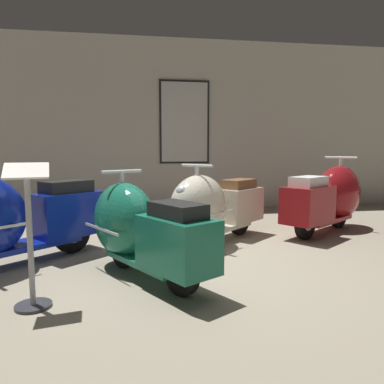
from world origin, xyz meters
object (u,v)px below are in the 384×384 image
at_px(scooter_2, 212,207).
at_px(info_stanchion, 30,248).
at_px(scooter_0, 8,219).
at_px(scooter_1, 138,228).
at_px(scooter_3, 330,197).

xyz_separation_m(scooter_2, info_stanchion, (-1.80, -1.70, -0.01)).
height_order(scooter_0, scooter_1, scooter_0).
bearing_deg(scooter_0, scooter_1, 120.02).
relative_size(scooter_2, info_stanchion, 1.44).
height_order(scooter_2, info_stanchion, info_stanchion).
distance_m(scooter_1, scooter_2, 1.44).
xyz_separation_m(scooter_1, info_stanchion, (-0.83, -0.63, 0.00)).
bearing_deg(scooter_1, scooter_3, -93.35).
xyz_separation_m(scooter_1, scooter_2, (0.96, 1.07, 0.01)).
distance_m(scooter_1, scooter_3, 3.27).
bearing_deg(scooter_2, info_stanchion, 2.18).
relative_size(scooter_0, scooter_2, 1.07).
distance_m(scooter_0, info_stanchion, 1.18).
height_order(scooter_1, info_stanchion, info_stanchion).
height_order(scooter_3, info_stanchion, info_stanchion).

